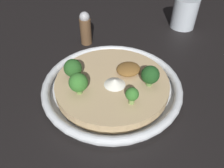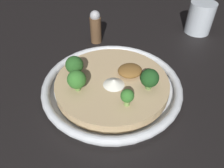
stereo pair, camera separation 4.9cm
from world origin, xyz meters
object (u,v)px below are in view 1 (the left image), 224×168
at_px(risotto_bowl, 112,85).
at_px(broccoli_left, 78,83).
at_px(broccoli_back_left, 73,68).
at_px(drinking_glass, 185,13).
at_px(pepper_shaker, 85,28).
at_px(broccoli_front_right, 132,95).
at_px(broccoli_right, 150,75).

bearing_deg(risotto_bowl, broccoli_left, -173.64).
distance_m(risotto_bowl, broccoli_back_left, 0.10).
xyz_separation_m(drinking_glass, pepper_shaker, (-0.33, 0.03, 0.00)).
relative_size(risotto_bowl, broccoli_back_left, 6.55).
distance_m(risotto_bowl, broccoli_front_right, 0.09).
bearing_deg(risotto_bowl, broccoli_front_right, -83.92).
bearing_deg(broccoli_back_left, risotto_bowl, -28.98).
relative_size(broccoli_back_left, broccoli_left, 1.01).
distance_m(broccoli_right, broccoli_front_right, 0.07).
relative_size(broccoli_left, drinking_glass, 0.49).
bearing_deg(pepper_shaker, broccoli_back_left, -115.80).
relative_size(broccoli_right, pepper_shaker, 0.48).
height_order(broccoli_front_right, drinking_glass, drinking_glass).
xyz_separation_m(broccoli_left, broccoli_right, (0.15, -0.04, -0.00)).
bearing_deg(pepper_shaker, broccoli_left, -111.40).
bearing_deg(broccoli_back_left, broccoli_front_right, -55.17).
distance_m(broccoli_front_right, drinking_glass, 0.43).
xyz_separation_m(broccoli_back_left, drinking_glass, (0.42, 0.15, -0.01)).
height_order(risotto_bowl, broccoli_left, broccoli_left).
height_order(broccoli_left, broccoli_right, same).
distance_m(broccoli_front_right, pepper_shaker, 0.30).
bearing_deg(risotto_bowl, broccoli_right, -33.48).
relative_size(broccoli_left, broccoli_right, 1.01).
height_order(risotto_bowl, broccoli_back_left, broccoli_back_left).
bearing_deg(broccoli_front_right, broccoli_back_left, 124.83).
relative_size(risotto_bowl, broccoli_left, 6.64).
xyz_separation_m(broccoli_back_left, broccoli_left, (-0.00, -0.05, -0.00)).
xyz_separation_m(broccoli_left, drinking_glass, (0.42, 0.20, -0.01)).
relative_size(risotto_bowl, pepper_shaker, 3.22).
bearing_deg(broccoli_right, broccoli_back_left, 148.82).
relative_size(broccoli_right, drinking_glass, 0.49).
relative_size(broccoli_left, broccoli_front_right, 1.27).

